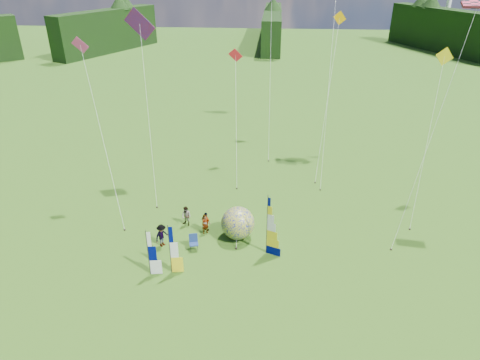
# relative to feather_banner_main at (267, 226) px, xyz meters

# --- Properties ---
(ground) EXTENTS (220.00, 220.00, 0.00)m
(ground) POSITION_rel_feather_banner_main_xyz_m (-0.84, -3.73, -2.22)
(ground) COLOR #3F5C12
(ground) RESTS_ON ground
(treeline_ring) EXTENTS (210.00, 210.00, 8.00)m
(treeline_ring) POSITION_rel_feather_banner_main_xyz_m (-0.84, -3.73, 1.78)
(treeline_ring) COLOR black
(treeline_ring) RESTS_ON ground
(feather_banner_main) EXTENTS (1.16, 0.54, 4.44)m
(feather_banner_main) POSITION_rel_feather_banner_main_xyz_m (0.00, 0.00, 0.00)
(feather_banner_main) COLOR #00075C
(feather_banner_main) RESTS_ON ground
(side_banner_left) EXTENTS (0.99, 0.23, 3.55)m
(side_banner_left) POSITION_rel_feather_banner_main_xyz_m (-6.08, -2.59, -0.45)
(side_banner_left) COLOR yellow
(side_banner_left) RESTS_ON ground
(side_banner_far) EXTENTS (0.98, 0.23, 3.29)m
(side_banner_far) POSITION_rel_feather_banner_main_xyz_m (-7.42, -2.88, -0.58)
(side_banner_far) COLOR white
(side_banner_far) RESTS_ON ground
(bol_inflatable) EXTENTS (3.02, 3.02, 2.44)m
(bol_inflatable) POSITION_rel_feather_banner_main_xyz_m (-2.12, 1.72, -1.00)
(bol_inflatable) COLOR #00057A
(bol_inflatable) RESTS_ON ground
(spectator_a) EXTENTS (0.68, 0.65, 1.57)m
(spectator_a) POSITION_rel_feather_banner_main_xyz_m (-4.57, 2.04, -1.43)
(spectator_a) COLOR #66594C
(spectator_a) RESTS_ON ground
(spectator_b) EXTENTS (0.87, 0.70, 1.60)m
(spectator_b) POSITION_rel_feather_banner_main_xyz_m (-6.17, 2.98, -1.42)
(spectator_b) COLOR #66594C
(spectator_b) RESTS_ON ground
(spectator_c) EXTENTS (0.96, 1.16, 1.73)m
(spectator_c) POSITION_rel_feather_banner_main_xyz_m (-7.39, 0.24, -1.36)
(spectator_c) COLOR #66594C
(spectator_c) RESTS_ON ground
(spectator_d) EXTENTS (0.95, 0.84, 1.55)m
(spectator_d) POSITION_rel_feather_banner_main_xyz_m (-4.57, 2.38, -1.45)
(spectator_d) COLOR #66594C
(spectator_d) RESTS_ON ground
(camp_chair) EXTENTS (0.80, 0.80, 1.14)m
(camp_chair) POSITION_rel_feather_banner_main_xyz_m (-5.07, -0.03, -1.65)
(camp_chair) COLOR navy
(camp_chair) RESTS_ON ground
(kite_whale) EXTENTS (8.00, 15.38, 18.60)m
(kite_whale) POSITION_rel_feather_banner_main_xyz_m (5.14, 15.37, 7.08)
(kite_whale) COLOR black
(kite_whale) RESTS_ON ground
(kite_rainbow_delta) EXTENTS (8.86, 12.41, 15.74)m
(kite_rainbow_delta) POSITION_rel_feather_banner_main_xyz_m (-10.07, 8.64, 5.65)
(kite_rainbow_delta) COLOR red
(kite_rainbow_delta) RESTS_ON ground
(kite_parafoil) EXTENTS (11.10, 12.12, 17.57)m
(kite_parafoil) POSITION_rel_feather_banner_main_xyz_m (11.00, 4.04, 6.56)
(kite_parafoil) COLOR #D42B4E
(kite_parafoil) RESTS_ON ground
(small_kite_red) EXTENTS (3.87, 9.69, 11.31)m
(small_kite_red) POSITION_rel_feather_banner_main_xyz_m (-3.20, 12.68, 3.43)
(small_kite_red) COLOR red
(small_kite_red) RESTS_ON ground
(small_kite_orange) EXTENTS (7.76, 11.70, 14.32)m
(small_kite_orange) POSITION_rel_feather_banner_main_xyz_m (5.13, 15.09, 4.94)
(small_kite_orange) COLOR #FFA300
(small_kite_orange) RESTS_ON ground
(small_kite_yellow) EXTENTS (7.18, 10.44, 12.78)m
(small_kite_yellow) POSITION_rel_feather_banner_main_xyz_m (11.97, 7.20, 4.17)
(small_kite_yellow) COLOR yellow
(small_kite_yellow) RESTS_ON ground
(small_kite_pink) EXTENTS (6.03, 7.89, 13.63)m
(small_kite_pink) POSITION_rel_feather_banner_main_xyz_m (-12.50, 4.65, 4.59)
(small_kite_pink) COLOR #CB3879
(small_kite_pink) RESTS_ON ground
(small_kite_green) EXTENTS (4.25, 12.92, 17.19)m
(small_kite_green) POSITION_rel_feather_banner_main_xyz_m (-0.33, 20.22, 6.37)
(small_kite_green) COLOR green
(small_kite_green) RESTS_ON ground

